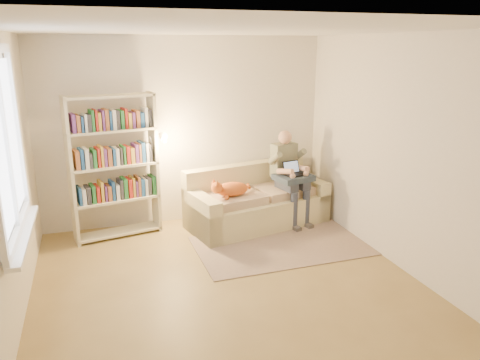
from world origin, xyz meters
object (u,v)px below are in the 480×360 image
object	(u,v)px
laptop	(290,172)
bookshelf	(114,160)
cat	(231,189)
person	(289,171)
sofa	(256,204)

from	to	relation	value
laptop	bookshelf	bearing A→B (deg)	160.12
cat	laptop	distance (m)	0.89
person	laptop	size ratio (longest dim) A/B	4.35
sofa	cat	size ratio (longest dim) A/B	3.27
cat	bookshelf	world-z (taller)	bookshelf
laptop	bookshelf	world-z (taller)	bookshelf
cat	laptop	bearing A→B (deg)	-8.32
person	cat	xyz separation A→B (m)	(-0.91, -0.17, -0.12)
laptop	bookshelf	distance (m)	2.37
sofa	person	world-z (taller)	person
cat	bookshelf	xyz separation A→B (m)	(-1.46, 0.38, 0.42)
person	laptop	bearing A→B (deg)	-119.17
sofa	laptop	xyz separation A→B (m)	(0.44, -0.16, 0.48)
bookshelf	person	bearing A→B (deg)	-16.22
person	cat	size ratio (longest dim) A/B	2.08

